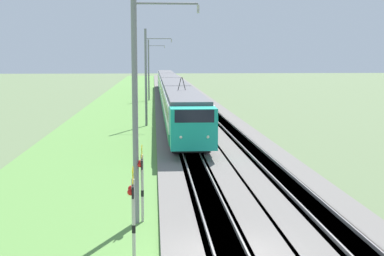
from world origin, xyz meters
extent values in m
cube|color=slate|center=(50.00, 0.00, 0.15)|extent=(240.00, 4.40, 0.30)
cube|color=slate|center=(50.00, -4.25, 0.15)|extent=(240.00, 4.40, 0.30)
cube|color=#4C4238|center=(50.00, 0.00, 0.15)|extent=(240.00, 1.57, 0.30)
cube|color=gray|center=(50.00, 0.53, 0.38)|extent=(240.00, 0.07, 0.15)
cube|color=gray|center=(50.00, -0.53, 0.38)|extent=(240.00, 0.07, 0.15)
cube|color=#4C4238|center=(50.00, -4.25, 0.15)|extent=(240.00, 1.57, 0.30)
cube|color=gray|center=(50.00, -3.72, 0.38)|extent=(240.00, 0.07, 0.15)
cube|color=gray|center=(50.00, -4.78, 0.38)|extent=(240.00, 0.07, 0.15)
cube|color=#5B8E42|center=(50.00, 5.30, 0.06)|extent=(240.00, 11.85, 0.12)
cube|color=#19A88E|center=(15.85, 0.00, 2.25)|extent=(2.00, 2.81, 2.50)
cube|color=black|center=(15.55, 0.00, 3.09)|extent=(1.44, 2.34, 0.75)
sphere|color=#F2EAC6|center=(14.90, 0.80, 1.85)|extent=(0.20, 0.20, 0.20)
sphere|color=#F2EAC6|center=(14.90, -0.80, 1.85)|extent=(0.20, 0.20, 0.20)
cube|color=#196B47|center=(26.21, 0.00, 1.35)|extent=(18.73, 2.92, 0.70)
cube|color=silver|center=(26.21, 0.00, 2.60)|extent=(18.73, 2.92, 1.80)
cube|color=black|center=(26.21, 0.00, 2.75)|extent=(17.23, 2.94, 0.76)
cube|color=#515156|center=(26.21, 0.00, 3.63)|extent=(18.73, 2.69, 0.25)
cube|color=black|center=(26.21, 0.00, 0.72)|extent=(17.80, 2.49, 0.55)
cylinder|color=black|center=(18.65, 0.53, 0.88)|extent=(0.86, 0.12, 0.86)
cylinder|color=black|center=(18.65, -0.53, 0.88)|extent=(0.86, 0.12, 0.86)
cube|color=#196B47|center=(46.54, 0.00, 1.35)|extent=(20.73, 2.92, 0.70)
cube|color=silver|center=(46.54, 0.00, 2.60)|extent=(20.73, 2.92, 1.80)
cube|color=black|center=(46.54, 0.00, 2.75)|extent=(19.07, 2.94, 0.76)
cube|color=#515156|center=(46.54, 0.00, 3.63)|extent=(20.73, 2.69, 0.25)
cube|color=black|center=(46.54, 0.00, 0.72)|extent=(19.69, 2.49, 0.55)
cube|color=#196B47|center=(67.87, 0.00, 1.35)|extent=(20.73, 2.92, 0.70)
cube|color=silver|center=(67.87, 0.00, 2.60)|extent=(20.73, 2.92, 1.80)
cube|color=black|center=(67.87, 0.00, 2.75)|extent=(19.07, 2.94, 0.76)
cube|color=#515156|center=(67.87, 0.00, 3.63)|extent=(20.73, 2.69, 0.25)
cube|color=black|center=(67.87, 0.00, 0.72)|extent=(19.69, 2.49, 0.55)
cube|color=#196B47|center=(89.20, 0.00, 1.35)|extent=(20.73, 2.92, 0.70)
cube|color=silver|center=(89.20, 0.00, 2.60)|extent=(20.73, 2.92, 1.80)
cube|color=black|center=(89.20, 0.00, 2.75)|extent=(19.07, 2.94, 0.76)
cube|color=#515156|center=(89.20, 0.00, 3.63)|extent=(20.73, 2.69, 0.25)
cube|color=black|center=(89.20, 0.00, 0.72)|extent=(19.69, 2.49, 0.55)
cylinder|color=black|center=(29.02, 0.17, 4.30)|extent=(0.06, 0.33, 1.08)
cylinder|color=black|center=(29.02, -0.17, 4.30)|extent=(0.06, 0.33, 1.08)
cube|color=black|center=(18.65, 0.00, 0.00)|extent=(0.10, 0.10, 0.00)
cylinder|color=beige|center=(-0.26, 3.03, 1.43)|extent=(0.11, 0.11, 2.85)
cylinder|color=black|center=(-0.26, 3.03, 1.28)|extent=(0.12, 0.12, 0.25)
cube|color=black|center=(-0.26, 3.03, 2.50)|extent=(0.70, 0.06, 0.36)
sphere|color=red|center=(-0.48, 3.10, 2.50)|extent=(0.20, 0.20, 0.20)
sphere|color=red|center=(-0.03, 3.10, 2.50)|extent=(0.20, 0.20, 0.20)
cube|color=yellow|center=(-0.26, 3.03, 2.97)|extent=(0.49, 0.03, 0.49)
cube|color=yellow|center=(-0.26, 3.03, 2.97)|extent=(0.49, 0.03, 0.49)
cylinder|color=beige|center=(4.19, 2.86, 1.39)|extent=(0.11, 0.11, 2.79)
cylinder|color=black|center=(4.19, 2.86, 1.26)|extent=(0.12, 0.12, 0.25)
cube|color=black|center=(4.19, 2.86, 2.44)|extent=(0.70, 0.06, 0.36)
sphere|color=red|center=(3.97, 2.93, 2.44)|extent=(0.20, 0.20, 0.20)
sphere|color=red|center=(4.42, 2.93, 2.44)|extent=(0.20, 0.20, 0.20)
cube|color=yellow|center=(4.19, 2.86, 2.91)|extent=(0.49, 0.03, 0.49)
cube|color=yellow|center=(4.19, 2.86, 2.91)|extent=(0.49, 0.03, 0.49)
cylinder|color=slate|center=(4.04, 3.09, 4.71)|extent=(0.22, 0.22, 9.42)
cylinder|color=slate|center=(4.04, 1.89, 8.52)|extent=(0.08, 2.40, 0.08)
cylinder|color=#B2ADA8|center=(4.04, 0.69, 8.32)|extent=(0.10, 0.10, 0.30)
cylinder|color=slate|center=(33.90, 3.09, 4.57)|extent=(0.22, 0.22, 9.14)
cylinder|color=slate|center=(33.90, 1.89, 8.24)|extent=(0.08, 2.40, 0.08)
cylinder|color=#B2ADA8|center=(33.90, 0.69, 8.04)|extent=(0.10, 0.10, 0.30)
cylinder|color=slate|center=(63.76, 3.09, 4.56)|extent=(0.22, 0.22, 9.11)
cylinder|color=slate|center=(63.76, 1.89, 8.21)|extent=(0.08, 2.40, 0.08)
cylinder|color=#B2ADA8|center=(63.76, 0.69, 8.01)|extent=(0.10, 0.10, 0.30)
camera|label=1|loc=(-16.24, 2.38, 6.54)|focal=50.00mm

